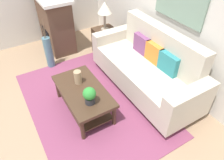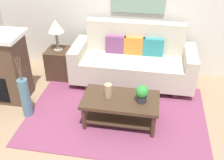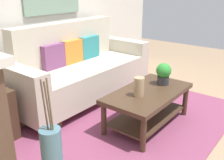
% 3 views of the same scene
% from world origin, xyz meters
% --- Properties ---
extents(ground_plane, '(9.07, 9.07, 0.00)m').
position_xyz_m(ground_plane, '(0.00, 0.00, 0.00)').
color(ground_plane, '#9E7F60').
extents(wall_back, '(5.07, 0.10, 2.70)m').
position_xyz_m(wall_back, '(0.00, 2.04, 1.35)').
color(wall_back, silver).
rests_on(wall_back, ground_plane).
extents(area_rug, '(2.73, 1.88, 0.01)m').
position_xyz_m(area_rug, '(0.00, 0.50, 0.01)').
color(area_rug, '#843D5B').
rests_on(area_rug, ground_plane).
extents(couch, '(2.14, 0.84, 1.08)m').
position_xyz_m(couch, '(0.14, 1.50, 0.43)').
color(couch, beige).
rests_on(couch, ground_plane).
extents(throw_pillow_plum, '(0.36, 0.12, 0.32)m').
position_xyz_m(throw_pillow_plum, '(-0.19, 1.63, 0.68)').
color(throw_pillow_plum, '#7A4270').
rests_on(throw_pillow_plum, couch).
extents(throw_pillow_orange, '(0.36, 0.12, 0.32)m').
position_xyz_m(throw_pillow_orange, '(0.14, 1.63, 0.68)').
color(throw_pillow_orange, orange).
rests_on(throw_pillow_orange, couch).
extents(throw_pillow_teal, '(0.36, 0.13, 0.32)m').
position_xyz_m(throw_pillow_teal, '(0.47, 1.63, 0.68)').
color(throw_pillow_teal, teal).
rests_on(throw_pillow_teal, couch).
extents(coffee_table, '(1.10, 0.60, 0.43)m').
position_xyz_m(coffee_table, '(0.08, 0.35, 0.31)').
color(coffee_table, '#422D1E').
rests_on(coffee_table, ground_plane).
extents(tabletop_vase, '(0.11, 0.11, 0.21)m').
position_xyz_m(tabletop_vase, '(-0.10, 0.36, 0.54)').
color(tabletop_vase, tan).
rests_on(tabletop_vase, coffee_table).
extents(potted_plant_tabletop, '(0.18, 0.18, 0.26)m').
position_xyz_m(potted_plant_tabletop, '(0.38, 0.32, 0.57)').
color(potted_plant_tabletop, '#2D2D33').
rests_on(potted_plant_tabletop, coffee_table).
extents(side_table, '(0.44, 0.44, 0.56)m').
position_xyz_m(side_table, '(-1.23, 1.46, 0.28)').
color(side_table, '#422D1E').
rests_on(side_table, ground_plane).
extents(table_lamp, '(0.28, 0.28, 0.57)m').
position_xyz_m(table_lamp, '(-1.23, 1.46, 0.99)').
color(table_lamp, gray).
rests_on(table_lamp, side_table).
extents(fireplace, '(1.02, 0.58, 1.16)m').
position_xyz_m(fireplace, '(-1.99, 0.67, 0.59)').
color(fireplace, brown).
rests_on(fireplace, ground_plane).
extents(floor_vase, '(0.15, 0.15, 0.64)m').
position_xyz_m(floor_vase, '(-1.36, 0.27, 0.32)').
color(floor_vase, slate).
rests_on(floor_vase, ground_plane).
extents(floor_vase_branch_a, '(0.02, 0.05, 0.36)m').
position_xyz_m(floor_vase_branch_a, '(-1.34, 0.27, 0.82)').
color(floor_vase_branch_a, brown).
rests_on(floor_vase_branch_a, floor_vase).
extents(floor_vase_branch_b, '(0.02, 0.03, 0.36)m').
position_xyz_m(floor_vase_branch_b, '(-1.37, 0.29, 0.82)').
color(floor_vase_branch_b, brown).
rests_on(floor_vase_branch_b, floor_vase).
extents(floor_vase_branch_c, '(0.04, 0.02, 0.36)m').
position_xyz_m(floor_vase_branch_c, '(-1.36, 0.25, 0.82)').
color(floor_vase_branch_c, brown).
rests_on(floor_vase_branch_c, floor_vase).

